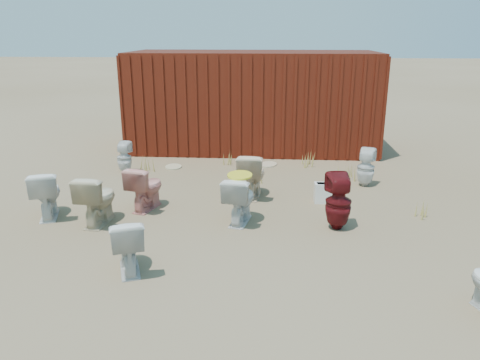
# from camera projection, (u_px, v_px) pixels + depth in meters

# --- Properties ---
(ground) EXTENTS (100.00, 100.00, 0.00)m
(ground) POSITION_uv_depth(u_px,v_px,m) (237.00, 226.00, 7.20)
(ground) COLOR brown
(ground) RESTS_ON ground
(shipping_container) EXTENTS (6.00, 2.40, 2.40)m
(shipping_container) POSITION_uv_depth(u_px,v_px,m) (253.00, 101.00, 11.78)
(shipping_container) COLOR #51140D
(shipping_container) RESTS_ON ground
(toilet_front_a) EXTENTS (0.66, 0.86, 0.78)m
(toilet_front_a) POSITION_uv_depth(u_px,v_px,m) (46.00, 194.00, 7.45)
(toilet_front_a) COLOR silver
(toilet_front_a) RESTS_ON ground
(toilet_front_pink) EXTENTS (0.61, 0.82, 0.75)m
(toilet_front_pink) POSITION_uv_depth(u_px,v_px,m) (146.00, 187.00, 7.79)
(toilet_front_pink) COLOR #DF8B80
(toilet_front_pink) RESTS_ON ground
(toilet_front_c) EXTENTS (0.62, 0.80, 0.72)m
(toilet_front_c) POSITION_uv_depth(u_px,v_px,m) (127.00, 244.00, 5.75)
(toilet_front_c) COLOR silver
(toilet_front_c) RESTS_ON ground
(toilet_front_maroon) EXTENTS (0.44, 0.44, 0.86)m
(toilet_front_maroon) POSITION_uv_depth(u_px,v_px,m) (338.00, 202.00, 6.98)
(toilet_front_maroon) COLOR #5C0F13
(toilet_front_maroon) RESTS_ON ground
(toilet_back_a) EXTENTS (0.31, 0.32, 0.67)m
(toilet_back_a) POSITION_uv_depth(u_px,v_px,m) (124.00, 158.00, 9.82)
(toilet_back_a) COLOR silver
(toilet_back_a) RESTS_ON ground
(toilet_back_beige_left) EXTENTS (0.52, 0.82, 0.80)m
(toilet_back_beige_left) POSITION_uv_depth(u_px,v_px,m) (97.00, 199.00, 7.18)
(toilet_back_beige_left) COLOR beige
(toilet_back_beige_left) RESTS_ON ground
(toilet_back_beige_right) EXTENTS (0.54, 0.84, 0.81)m
(toilet_back_beige_right) POSITION_uv_depth(u_px,v_px,m) (252.00, 175.00, 8.38)
(toilet_back_beige_right) COLOR beige
(toilet_back_beige_right) RESTS_ON ground
(toilet_back_yellowlid) EXTENTS (0.56, 0.81, 0.75)m
(toilet_back_yellowlid) POSITION_uv_depth(u_px,v_px,m) (240.00, 199.00, 7.24)
(toilet_back_yellowlid) COLOR silver
(toilet_back_yellowlid) RESTS_ON ground
(toilet_back_e) EXTENTS (0.43, 0.43, 0.73)m
(toilet_back_e) POSITION_uv_depth(u_px,v_px,m) (366.00, 167.00, 8.98)
(toilet_back_e) COLOR white
(toilet_back_e) RESTS_ON ground
(yellow_lid) EXTENTS (0.38, 0.48, 0.02)m
(yellow_lid) POSITION_uv_depth(u_px,v_px,m) (240.00, 175.00, 7.12)
(yellow_lid) COLOR yellow
(yellow_lid) RESTS_ON toilet_back_yellowlid
(loose_tank) EXTENTS (0.51, 0.23, 0.35)m
(loose_tank) POSITION_uv_depth(u_px,v_px,m) (329.00, 193.00, 8.14)
(loose_tank) COLOR white
(loose_tank) RESTS_ON ground
(loose_lid_near) EXTENTS (0.52, 0.59, 0.02)m
(loose_lid_near) POSITION_uv_depth(u_px,v_px,m) (268.00, 164.00, 10.50)
(loose_lid_near) COLOR #BFAF8A
(loose_lid_near) RESTS_ON ground
(loose_lid_far) EXTENTS (0.43, 0.52, 0.02)m
(loose_lid_far) POSITION_uv_depth(u_px,v_px,m) (173.00, 167.00, 10.32)
(loose_lid_far) COLOR #BDB589
(loose_lid_far) RESTS_ON ground
(weed_clump_a) EXTENTS (0.36, 0.36, 0.34)m
(weed_clump_a) POSITION_uv_depth(u_px,v_px,m) (149.00, 163.00, 10.03)
(weed_clump_a) COLOR #9E8F3F
(weed_clump_a) RESTS_ON ground
(weed_clump_b) EXTENTS (0.32, 0.32, 0.30)m
(weed_clump_b) POSITION_uv_depth(u_px,v_px,m) (259.00, 174.00, 9.32)
(weed_clump_b) COLOR #9E8F3F
(weed_clump_b) RESTS_ON ground
(weed_clump_c) EXTENTS (0.36, 0.36, 0.31)m
(weed_clump_c) POSITION_uv_depth(u_px,v_px,m) (345.00, 172.00, 9.44)
(weed_clump_c) COLOR #9E8F3F
(weed_clump_c) RESTS_ON ground
(weed_clump_d) EXTENTS (0.30, 0.30, 0.29)m
(weed_clump_d) POSITION_uv_depth(u_px,v_px,m) (230.00, 158.00, 10.52)
(weed_clump_d) COLOR #9E8F3F
(weed_clump_d) RESTS_ON ground
(weed_clump_e) EXTENTS (0.34, 0.34, 0.30)m
(weed_clump_e) POSITION_uv_depth(u_px,v_px,m) (307.00, 159.00, 10.37)
(weed_clump_e) COLOR #9E8F3F
(weed_clump_e) RESTS_ON ground
(weed_clump_f) EXTENTS (0.28, 0.28, 0.25)m
(weed_clump_f) POSITION_uv_depth(u_px,v_px,m) (426.00, 210.00, 7.51)
(weed_clump_f) COLOR #9E8F3F
(weed_clump_f) RESTS_ON ground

